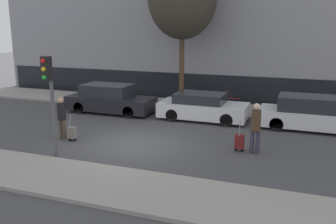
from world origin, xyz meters
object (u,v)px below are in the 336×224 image
trolley_right (239,142)px  traffic_light (49,87)px  trolley_left (72,133)px  pedestrian_right (256,125)px  parked_bicycle (230,102)px  pedestrian_left (62,116)px  parked_car_0 (110,100)px  parked_car_2 (310,114)px  parked_car_1 (202,107)px

trolley_right → traffic_light: (-5.85, -2.98, 2.15)m
trolley_left → pedestrian_right: (6.99, 1.05, 0.72)m
pedestrian_right → parked_bicycle: bearing=109.9°
parked_bicycle → pedestrian_right: bearing=-71.4°
trolley_right → pedestrian_left: bearing=-172.5°
parked_car_0 → traffic_light: bearing=-76.7°
parked_car_0 → traffic_light: 7.24m
pedestrian_right → parked_car_2: bearing=67.5°
pedestrian_left → parked_bicycle: (5.36, 7.34, -0.47)m
trolley_left → parked_car_2: bearing=30.2°
trolley_left → parked_bicycle: trolley_left is taller
pedestrian_right → parked_car_0: bearing=155.7°
parked_car_1 → trolley_left: 6.43m
parked_car_2 → trolley_right: 4.69m
parked_car_2 → parked_bicycle: (-3.96, 2.37, -0.19)m
parked_car_0 → pedestrian_right: pedestrian_right is taller
parked_car_1 → parked_car_2: parked_car_2 is taller
pedestrian_right → traffic_light: bearing=-153.8°
parked_car_0 → trolley_right: size_ratio=3.95×
parked_car_1 → parked_bicycle: 2.57m
parked_car_0 → parked_car_1: size_ratio=1.09×
trolley_right → parked_car_2: bearing=59.9°
parked_car_2 → parked_bicycle: bearing=149.1°
trolley_left → traffic_light: 2.96m
parked_car_1 → trolley_left: (-3.95, -5.07, -0.28)m
pedestrian_right → parked_bicycle: size_ratio=1.04×
trolley_left → pedestrian_right: pedestrian_right is taller
parked_car_1 → parked_bicycle: size_ratio=2.39×
parked_car_0 → pedestrian_left: (0.48, -4.75, 0.28)m
pedestrian_left → trolley_left: (0.53, -0.14, -0.62)m
parked_car_0 → trolley_left: size_ratio=4.18×
pedestrian_left → trolley_right: 7.06m
parked_car_1 → trolley_right: parked_car_1 is taller
trolley_left → traffic_light: bearing=-72.9°
parked_car_2 → parked_bicycle: 4.62m
trolley_right → parked_car_0: bearing=152.8°
parked_car_1 → pedestrian_left: (-4.48, -4.93, 0.34)m
pedestrian_left → pedestrian_right: (7.52, 0.91, 0.09)m
parked_car_0 → pedestrian_left: bearing=-84.2°
parked_car_1 → trolley_right: 4.73m
pedestrian_right → parked_bicycle: pedestrian_right is taller
pedestrian_right → traffic_light: 7.20m
trolley_right → parked_bicycle: trolley_right is taller
trolley_left → pedestrian_left: bearing=165.2°
parked_car_2 → pedestrian_left: (-9.32, -4.97, 0.27)m
trolley_left → traffic_light: traffic_light is taller
pedestrian_right → trolley_right: 0.88m
parked_car_1 → parked_bicycle: (0.88, 2.41, -0.13)m
pedestrian_left → trolley_right: size_ratio=1.45×
pedestrian_left → trolley_left: size_ratio=1.54×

